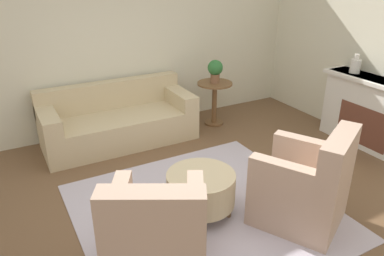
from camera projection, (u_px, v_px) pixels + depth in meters
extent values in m
plane|color=brown|center=(204.00, 211.00, 4.08)|extent=(16.00, 16.00, 0.00)
cube|color=beige|center=(116.00, 41.00, 5.67)|extent=(9.27, 0.12, 2.80)
cube|color=#BCB2C1|center=(204.00, 211.00, 4.07)|extent=(2.62, 2.54, 0.01)
cube|color=#C6B289|center=(120.00, 129.00, 5.57)|extent=(2.20, 0.92, 0.44)
cube|color=#C6B289|center=(110.00, 95.00, 5.69)|extent=(2.20, 0.20, 0.41)
cube|color=#C6B289|center=(48.00, 120.00, 4.99)|extent=(0.24, 0.88, 0.23)
cube|color=#C6B289|center=(179.00, 97.00, 5.85)|extent=(0.24, 0.88, 0.23)
cube|color=brown|center=(131.00, 151.00, 5.31)|extent=(1.98, 0.05, 0.06)
cube|color=tan|center=(158.00, 251.00, 3.18)|extent=(1.08, 1.10, 0.46)
cube|color=tan|center=(152.00, 226.00, 2.67)|extent=(0.78, 0.54, 0.58)
cube|color=tan|center=(196.00, 212.00, 3.04)|extent=(0.50, 0.77, 0.32)
cube|color=tan|center=(117.00, 212.00, 3.03)|extent=(0.50, 0.77, 0.32)
cube|color=brown|center=(162.00, 239.00, 3.61)|extent=(0.64, 0.38, 0.06)
cube|color=tan|center=(298.00, 200.00, 3.87)|extent=(1.08, 1.10, 0.46)
cube|color=tan|center=(338.00, 164.00, 3.50)|extent=(0.78, 0.54, 0.58)
cube|color=tan|center=(310.00, 154.00, 3.96)|extent=(0.50, 0.77, 0.32)
cube|color=tan|center=(290.00, 181.00, 3.48)|extent=(0.50, 0.77, 0.32)
cube|color=brown|center=(262.00, 204.00, 4.14)|extent=(0.64, 0.38, 0.06)
cylinder|color=#C6B289|center=(201.00, 188.00, 3.94)|extent=(0.73, 0.73, 0.35)
cylinder|color=brown|center=(193.00, 224.00, 3.77)|extent=(0.05, 0.05, 0.12)
cylinder|color=brown|center=(229.00, 212.00, 3.96)|extent=(0.05, 0.05, 0.12)
cylinder|color=brown|center=(174.00, 202.00, 4.12)|extent=(0.05, 0.05, 0.12)
cylinder|color=brown|center=(208.00, 191.00, 4.31)|extent=(0.05, 0.05, 0.12)
cylinder|color=brown|center=(215.00, 84.00, 6.03)|extent=(0.57, 0.57, 0.03)
cylinder|color=brown|center=(214.00, 104.00, 6.17)|extent=(0.08, 0.08, 0.69)
cylinder|color=brown|center=(214.00, 123.00, 6.31)|extent=(0.31, 0.31, 0.03)
cube|color=silver|center=(372.00, 114.00, 5.33)|extent=(0.36, 1.48, 1.02)
cube|color=brown|center=(362.00, 126.00, 5.32)|extent=(0.02, 0.82, 0.56)
cube|color=silver|center=(378.00, 82.00, 5.13)|extent=(0.44, 1.58, 0.05)
cylinder|color=silver|center=(355.00, 66.00, 5.40)|extent=(0.15, 0.15, 0.20)
cylinder|color=silver|center=(357.00, 57.00, 5.35)|extent=(0.07, 0.07, 0.08)
cylinder|color=brown|center=(215.00, 78.00, 5.99)|extent=(0.15, 0.15, 0.14)
sphere|color=#2D6B33|center=(215.00, 68.00, 5.92)|extent=(0.24, 0.24, 0.24)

